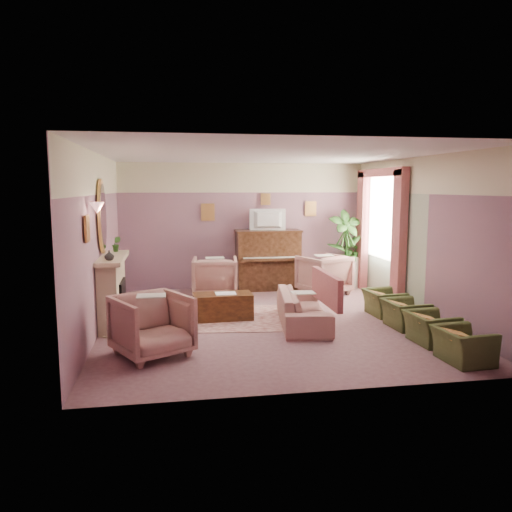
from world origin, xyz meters
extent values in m
cube|color=#7E585F|center=(0.00, 0.00, 0.00)|extent=(5.50, 6.00, 0.01)
cube|color=silver|center=(0.00, 0.00, 2.80)|extent=(5.50, 6.00, 0.01)
cube|color=slate|center=(0.00, 3.00, 1.40)|extent=(5.50, 0.02, 2.80)
cube|color=slate|center=(0.00, -3.00, 1.40)|extent=(5.50, 0.02, 2.80)
cube|color=slate|center=(-2.75, 0.00, 1.40)|extent=(0.02, 6.00, 2.80)
cube|color=slate|center=(2.75, 0.00, 1.40)|extent=(0.02, 6.00, 2.80)
cube|color=beige|center=(0.00, 2.99, 2.47)|extent=(5.50, 0.01, 0.65)
cube|color=#A4B698|center=(2.73, 1.30, 1.07)|extent=(0.01, 3.00, 2.15)
cube|color=tan|center=(-2.59, 0.20, 0.55)|extent=(0.30, 1.40, 1.10)
cube|color=black|center=(-2.49, 0.20, 0.40)|extent=(0.18, 0.72, 0.68)
cube|color=orange|center=(-2.45, 0.20, 0.22)|extent=(0.06, 0.54, 0.10)
cube|color=tan|center=(-2.56, 0.20, 1.12)|extent=(0.40, 1.55, 0.07)
cube|color=tan|center=(-2.39, 0.20, 0.01)|extent=(0.55, 1.50, 0.02)
ellipsoid|color=#DBA653|center=(-2.70, 0.20, 1.80)|extent=(0.04, 0.72, 1.20)
ellipsoid|color=silver|center=(-2.67, 0.20, 1.80)|extent=(0.01, 0.60, 1.06)
cone|color=#FFAAA0|center=(-2.62, -0.85, 1.98)|extent=(0.20, 0.20, 0.16)
cube|color=#3B2213|center=(0.50, 2.68, 0.65)|extent=(1.40, 0.60, 1.30)
cube|color=#3B2213|center=(0.50, 2.33, 0.72)|extent=(1.30, 0.12, 0.06)
cube|color=silver|center=(0.50, 2.33, 0.76)|extent=(1.20, 0.08, 0.02)
cube|color=#3B2213|center=(0.50, 2.68, 1.31)|extent=(1.45, 0.65, 0.04)
imported|color=black|center=(0.50, 2.63, 1.60)|extent=(0.80, 0.12, 0.48)
cube|color=#DBA653|center=(-0.80, 2.96, 1.72)|extent=(0.30, 0.03, 0.38)
cube|color=#DBA653|center=(1.55, 2.96, 1.78)|extent=(0.26, 0.03, 0.34)
cube|color=#DBA653|center=(0.50, 2.96, 2.00)|extent=(0.22, 0.03, 0.26)
cube|color=#DBA653|center=(-2.71, -1.20, 1.72)|extent=(0.03, 0.28, 0.36)
cube|color=beige|center=(2.70, 1.55, 1.70)|extent=(0.03, 1.40, 1.80)
cube|color=#9C4E50|center=(2.62, 0.63, 1.30)|extent=(0.16, 0.34, 2.60)
cube|color=#9C4E50|center=(2.62, 2.47, 1.30)|extent=(0.16, 0.34, 2.60)
cube|color=#9C4E50|center=(2.62, 1.55, 2.56)|extent=(0.16, 2.20, 0.16)
imported|color=#26531C|center=(-2.55, 0.75, 1.29)|extent=(0.16, 0.16, 0.28)
imported|color=beige|center=(-2.55, -0.30, 1.23)|extent=(0.16, 0.16, 0.16)
cube|color=#AD7872|center=(-0.67, 0.31, 0.01)|extent=(2.69, 2.07, 0.01)
cube|color=#432410|center=(-0.76, 0.26, 0.23)|extent=(1.02, 0.53, 0.45)
cube|color=white|center=(-0.71, 0.26, 0.46)|extent=(0.35, 0.28, 0.01)
imported|color=tan|center=(0.52, -0.29, 0.38)|extent=(0.63, 1.89, 0.76)
cube|color=#9C4E50|center=(0.92, -0.29, 0.60)|extent=(0.10, 1.43, 0.52)
imported|color=tan|center=(-0.74, 2.01, 0.47)|extent=(0.90, 0.90, 0.93)
imported|color=tan|center=(1.58, 1.98, 0.47)|extent=(0.90, 0.90, 0.93)
imported|color=tan|center=(-1.89, -1.46, 0.47)|extent=(0.90, 0.90, 0.93)
imported|color=#455228|center=(2.10, -2.40, 0.30)|extent=(0.49, 0.70, 0.60)
imported|color=#455228|center=(2.10, -1.58, 0.30)|extent=(0.49, 0.70, 0.60)
imported|color=#455228|center=(2.10, -0.76, 0.30)|extent=(0.49, 0.70, 0.60)
imported|color=#455228|center=(2.10, 0.06, 0.30)|extent=(0.49, 0.70, 0.60)
cylinder|color=beige|center=(2.38, 2.64, 0.35)|extent=(0.52, 0.52, 0.70)
imported|color=#26531C|center=(2.38, 2.64, 0.87)|extent=(0.30, 0.30, 0.34)
imported|color=#26531C|center=(2.50, 2.54, 0.84)|extent=(0.16, 0.16, 0.28)
cylinder|color=brown|center=(2.22, 2.44, 0.17)|extent=(0.34, 0.34, 0.34)
imported|color=#26531C|center=(2.22, 2.44, 1.06)|extent=(0.76, 0.76, 1.44)
camera|label=1|loc=(-1.59, -8.12, 2.26)|focal=35.00mm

